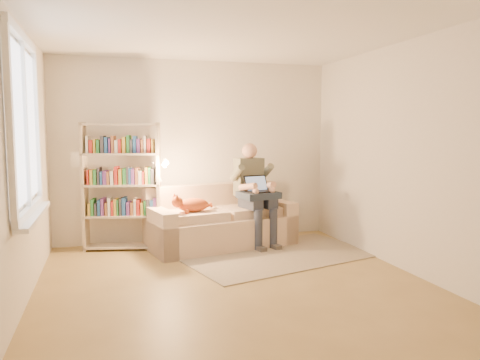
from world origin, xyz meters
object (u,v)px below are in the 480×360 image
object	(u,v)px
sofa	(220,224)
bookshelf	(122,180)
laptop	(257,188)
cat	(191,205)
person	(254,188)

from	to	relation	value
sofa	bookshelf	bearing A→B (deg)	161.12
laptop	sofa	bearing A→B (deg)	147.91
cat	laptop	distance (m)	0.95
bookshelf	sofa	bearing A→B (deg)	5.12
sofa	person	size ratio (longest dim) A/B	1.49
person	bookshelf	distance (m)	1.79
laptop	bookshelf	xyz separation A→B (m)	(-1.79, 0.34, 0.12)
sofa	laptop	distance (m)	0.73
cat	bookshelf	world-z (taller)	bookshelf
cat	laptop	xyz separation A→B (m)	(0.93, 0.04, 0.19)
sofa	bookshelf	size ratio (longest dim) A/B	1.24
sofa	cat	distance (m)	0.59
laptop	bookshelf	bearing A→B (deg)	157.39
laptop	bookshelf	distance (m)	1.83
laptop	bookshelf	world-z (taller)	bookshelf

